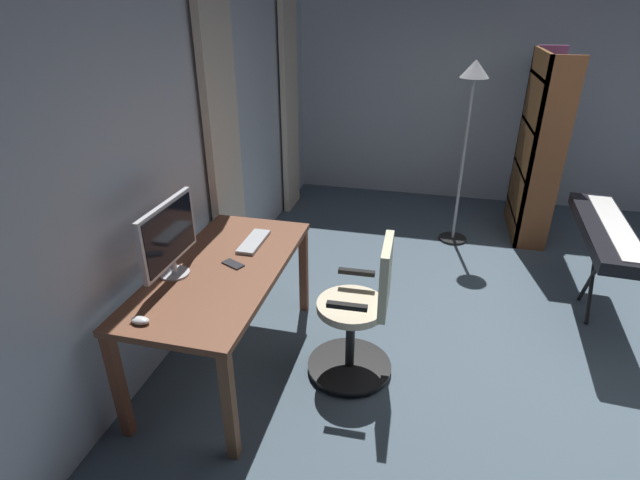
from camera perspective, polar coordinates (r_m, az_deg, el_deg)
The scene contains 14 objects.
ground_plane at distance 3.88m, azimuth 30.00°, elevation -12.98°, with size 8.12×8.12×0.00m, color #4B5E6B.
back_room_partition at distance 3.52m, azimuth -16.64°, elevation 10.00°, with size 6.25×0.10×2.62m, color silver.
left_room_partition at distance 6.24m, azimuth 25.91°, elevation 15.32°, with size 0.10×5.94×2.62m, color silver.
curtain_left_panel at distance 5.60m, azimuth -3.58°, elevation 15.11°, with size 0.45×0.06×2.30m, color beige.
curtain_right_panel at distance 3.98m, azimuth -11.18°, elevation 9.97°, with size 0.52×0.06×2.30m, color beige.
desk at distance 3.14m, azimuth -11.30°, elevation -4.54°, with size 1.53×0.73×0.74m.
office_chair at distance 3.11m, azimuth 4.80°, elevation -8.81°, with size 0.56×0.56×0.98m.
computer_monitor at distance 2.97m, azimuth -17.36°, elevation 0.43°, with size 0.57×0.18×0.46m.
computer_keyboard at distance 3.35m, azimuth -7.79°, elevation -0.20°, with size 0.36×0.12×0.02m, color #B7BCC1.
computer_mouse at distance 2.69m, azimuth -20.38°, elevation -8.86°, with size 0.06×0.10×0.04m, color white.
cell_phone_face_up at distance 3.10m, azimuth -10.18°, elevation -2.81°, with size 0.07×0.14×0.01m, color #333338.
bookshelf at distance 5.39m, azimuth 23.85°, elevation 9.96°, with size 0.92×0.30×1.85m.
piano_keyboard at distance 4.14m, azimuth 30.55°, elevation 0.86°, with size 1.32×0.40×0.78m.
floor_lamp at distance 4.81m, azimuth 17.26°, elevation 14.86°, with size 0.28×0.28×1.77m.
Camera 1 is at (2.92, -1.24, 2.24)m, focal length 27.22 mm.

